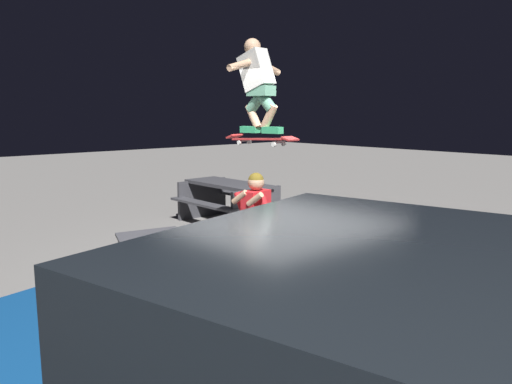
# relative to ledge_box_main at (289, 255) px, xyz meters

# --- Properties ---
(ground_plane) EXTENTS (40.00, 40.00, 0.00)m
(ground_plane) POSITION_rel_ledge_box_main_xyz_m (0.09, 0.11, -0.22)
(ground_plane) COLOR slate
(ledge_box_main) EXTENTS (1.76, 1.05, 0.44)m
(ledge_box_main) POSITION_rel_ledge_box_main_xyz_m (0.00, 0.00, 0.00)
(ledge_box_main) COLOR black
(ledge_box_main) RESTS_ON ground
(person_sitting_on_ledge) EXTENTS (0.60, 0.78, 1.28)m
(person_sitting_on_ledge) POSITION_rel_ledge_box_main_xyz_m (0.16, 0.50, 0.48)
(person_sitting_on_ledge) COLOR #2D3856
(person_sitting_on_ledge) RESTS_ON ground
(skateboard) EXTENTS (1.03, 0.30, 0.13)m
(skateboard) POSITION_rel_ledge_box_main_xyz_m (0.22, 0.27, 1.45)
(skateboard) COLOR #B72D2D
(skater_airborne) EXTENTS (0.63, 0.89, 1.12)m
(skater_airborne) POSITION_rel_ledge_box_main_xyz_m (0.28, 0.28, 2.14)
(skater_airborne) COLOR #2D9E66
(kicker_ramp) EXTENTS (1.36, 1.18, 0.36)m
(kicker_ramp) POSITION_rel_ledge_box_main_xyz_m (1.70, 0.87, -0.16)
(kicker_ramp) COLOR #38383D
(kicker_ramp) RESTS_ON ground
(picnic_table_back) EXTENTS (1.71, 1.36, 0.75)m
(picnic_table_back) POSITION_rel_ledge_box_main_xyz_m (2.68, -1.18, 0.28)
(picnic_table_back) COLOR #38383D
(picnic_table_back) RESTS_ON ground
(trash_bin) EXTENTS (0.49, 0.49, 0.84)m
(trash_bin) POSITION_rel_ledge_box_main_xyz_m (-2.23, 1.46, 0.20)
(trash_bin) COLOR #47474C
(trash_bin) RESTS_ON ground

